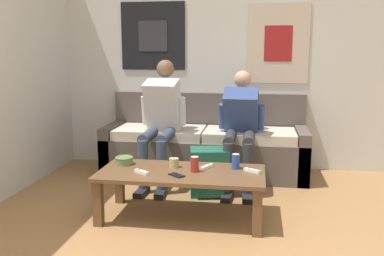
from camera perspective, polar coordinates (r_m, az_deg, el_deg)
The scene contains 14 objects.
wall_back at distance 4.94m, azimuth 3.84°, elevation 9.53°, with size 10.00×0.07×2.55m.
couch at distance 4.71m, azimuth 1.77°, elevation -2.53°, with size 2.18×0.73×0.87m.
coffee_table at distance 3.46m, azimuth -1.41°, elevation -6.70°, with size 1.33×0.63×0.39m.
person_seated_adult at distance 4.35m, azimuth -4.16°, elevation 1.47°, with size 0.47×0.90×1.25m.
person_seated_teen at distance 4.28m, azimuth 6.50°, elevation 0.63°, with size 0.47×0.98×1.14m.
backpack at distance 4.04m, azimuth 2.36°, elevation -6.01°, with size 0.40×0.36×0.44m.
ceramic_bowl at distance 3.68m, azimuth -9.03°, elevation -4.24°, with size 0.15×0.15×0.07m.
pillar_candle at distance 3.54m, azimuth -2.42°, elevation -4.67°, with size 0.08×0.08×0.09m.
drink_can_blue at distance 3.52m, azimuth 5.85°, elevation -4.44°, with size 0.07×0.07×0.12m.
drink_can_red at distance 3.41m, azimuth 0.36°, elevation -4.85°, with size 0.07×0.07×0.12m.
game_controller_near_left at distance 3.53m, azimuth 1.99°, elevation -5.18°, with size 0.09×0.14×0.03m.
game_controller_near_right at distance 3.41m, azimuth -6.73°, elevation -5.84°, with size 0.14×0.11×0.03m.
game_controller_far_center at distance 3.45m, azimuth 8.02°, elevation -5.64°, with size 0.14×0.11×0.03m.
cell_phone at distance 3.32m, azimuth -2.07°, elevation -6.30°, with size 0.15×0.14×0.01m.
Camera 1 is at (0.44, -2.09, 1.35)m, focal length 40.00 mm.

